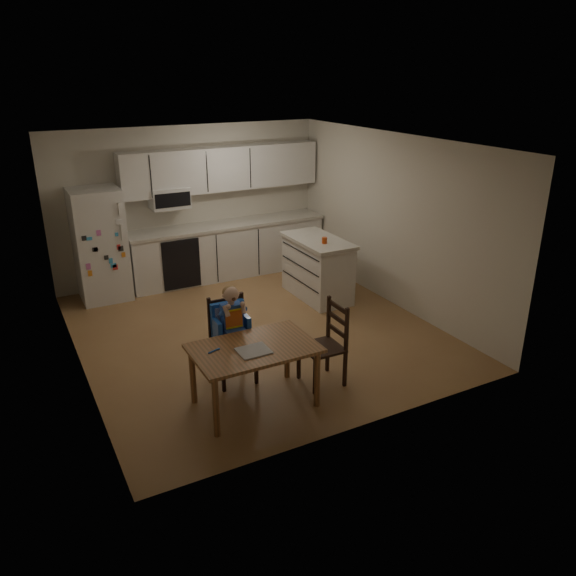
% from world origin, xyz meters
% --- Properties ---
extents(room, '(4.52, 5.01, 2.51)m').
position_xyz_m(room, '(0.00, 0.48, 1.25)').
color(room, olive).
rests_on(room, ground).
extents(refrigerator, '(0.72, 0.70, 1.70)m').
position_xyz_m(refrigerator, '(-1.55, 2.15, 0.85)').
color(refrigerator, silver).
rests_on(refrigerator, ground).
extents(kitchen_run, '(3.37, 0.62, 2.15)m').
position_xyz_m(kitchen_run, '(0.50, 2.24, 0.88)').
color(kitchen_run, silver).
rests_on(kitchen_run, ground).
extents(kitchen_island, '(0.66, 1.26, 0.93)m').
position_xyz_m(kitchen_island, '(1.37, 0.65, 0.47)').
color(kitchen_island, silver).
rests_on(kitchen_island, ground).
extents(red_cup, '(0.07, 0.07, 0.09)m').
position_xyz_m(red_cup, '(1.33, 0.40, 0.98)').
color(red_cup, '#BB3B0D').
rests_on(red_cup, kitchen_island).
extents(dining_table, '(1.27, 0.81, 0.68)m').
position_xyz_m(dining_table, '(-0.76, -1.64, 0.59)').
color(dining_table, brown).
rests_on(dining_table, ground).
extents(napkin, '(0.32, 0.27, 0.01)m').
position_xyz_m(napkin, '(-0.80, -1.73, 0.68)').
color(napkin, '#B3B3B8').
rests_on(napkin, dining_table).
extents(toddler_spoon, '(0.12, 0.06, 0.02)m').
position_xyz_m(toddler_spoon, '(-1.16, -1.55, 0.69)').
color(toddler_spoon, blue).
rests_on(toddler_spoon, dining_table).
extents(chair_booster, '(0.44, 0.44, 1.14)m').
position_xyz_m(chair_booster, '(-0.75, -1.02, 0.69)').
color(chair_booster, black).
rests_on(chair_booster, ground).
extents(chair_side, '(0.43, 0.43, 0.95)m').
position_xyz_m(chair_side, '(0.19, -1.59, 0.54)').
color(chair_side, black).
rests_on(chair_side, ground).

